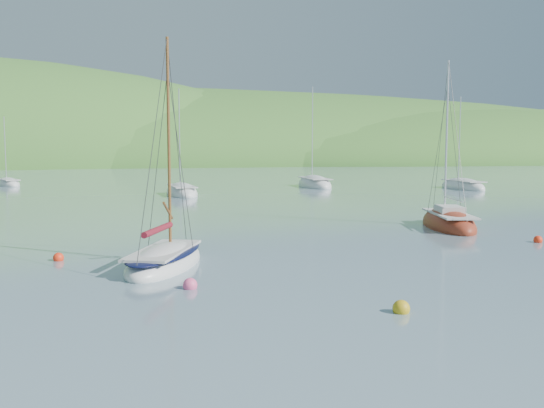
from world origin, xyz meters
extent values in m
plane|color=gray|center=(0.00, 0.00, 0.00)|extent=(700.00, 700.00, 0.00)
ellipsoid|color=#36752C|center=(0.00, 170.00, 0.00)|extent=(440.00, 110.00, 44.00)
ellipsoid|color=#36752C|center=(90.00, 160.00, 0.00)|extent=(240.00, 100.00, 34.00)
ellipsoid|color=white|center=(-5.67, 6.67, 0.11)|extent=(4.55, 6.74, 1.55)
cube|color=beige|center=(-5.72, 6.55, 0.67)|extent=(3.48, 5.23, 0.10)
cylinder|color=brown|center=(-5.38, 7.37, 4.85)|extent=(0.12, 0.12, 8.44)
ellipsoid|color=black|center=(-5.67, 6.67, 0.57)|extent=(4.49, 6.67, 0.27)
cylinder|color=maroon|center=(-5.96, 5.97, 1.58)|extent=(1.38, 2.90, 0.24)
ellipsoid|color=#99321B|center=(11.30, 14.27, 0.14)|extent=(4.19, 7.56, 1.98)
cube|color=beige|center=(11.27, 14.14, 0.84)|extent=(3.18, 5.88, 0.10)
cylinder|color=silver|center=(11.52, 15.11, 5.29)|extent=(0.12, 0.12, 8.97)
cube|color=beige|center=(11.27, 14.14, 1.08)|extent=(1.81, 2.28, 0.42)
cylinder|color=silver|center=(11.09, 13.44, 1.75)|extent=(0.95, 3.36, 0.09)
ellipsoid|color=white|center=(-1.51, 41.94, 0.15)|extent=(3.24, 8.07, 2.16)
cube|color=beige|center=(-1.50, 41.78, 0.92)|extent=(2.43, 6.29, 0.10)
cylinder|color=silver|center=(-1.56, 42.89, 5.63)|extent=(0.12, 0.12, 9.51)
ellipsoid|color=white|center=(14.88, 50.43, 0.17)|extent=(3.52, 9.09, 2.44)
cube|color=beige|center=(14.87, 50.25, 1.03)|extent=(2.64, 7.09, 0.10)
cylinder|color=silver|center=(14.92, 51.51, 6.37)|extent=(0.12, 0.12, 10.76)
ellipsoid|color=white|center=(-20.56, 61.71, 0.12)|extent=(4.52, 6.75, 1.74)
cube|color=beige|center=(-20.51, 61.59, 0.74)|extent=(3.46, 5.23, 0.10)
cylinder|color=silver|center=(-20.85, 62.42, 4.53)|extent=(0.12, 0.12, 7.65)
ellipsoid|color=white|center=(29.98, 43.19, 0.15)|extent=(2.89, 7.92, 2.15)
cube|color=beige|center=(29.98, 43.03, 0.91)|extent=(2.16, 6.18, 0.10)
cylinder|color=silver|center=(29.99, 44.13, 5.60)|extent=(0.12, 0.12, 9.46)
sphere|color=gold|center=(0.42, -1.79, 0.12)|extent=(0.50, 0.50, 0.50)
sphere|color=#F55388|center=(-5.12, 2.64, 0.12)|extent=(0.49, 0.49, 0.49)
sphere|color=#FF3012|center=(12.75, 8.25, 0.12)|extent=(0.44, 0.44, 0.44)
sphere|color=#FF3012|center=(-9.89, 8.97, 0.12)|extent=(0.44, 0.44, 0.44)
camera|label=1|loc=(-7.31, -17.36, 4.75)|focal=40.00mm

